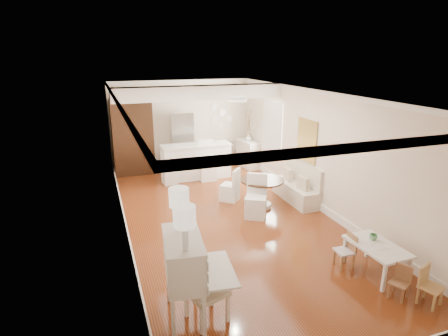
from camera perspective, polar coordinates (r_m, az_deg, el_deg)
room at (r=8.23m, az=0.20°, el=5.77°), size 9.00×9.04×2.82m
secretary_bureau at (r=5.36m, az=-6.08°, el=-16.55°), size 1.11×1.13×1.27m
gustavian_armchair at (r=5.43m, az=-2.69°, el=-18.08°), size 0.67×0.67×0.94m
kids_table at (r=7.00m, az=22.06°, el=-12.73°), size 0.67×1.07×0.52m
kids_chair_a at (r=6.50m, az=25.17°, el=-15.52°), size 0.34×0.34×0.53m
kids_chair_b at (r=6.98m, az=17.89°, el=-11.90°), size 0.32×0.32×0.62m
kids_chair_c at (r=6.53m, az=29.03°, el=-15.53°), size 0.37×0.37×0.61m
banquette at (r=9.58m, az=10.92°, el=-2.16°), size 0.52×1.60×0.98m
dining_table at (r=9.11m, az=5.78°, el=-3.85°), size 1.04×1.04×0.71m
slip_chair_near at (r=8.51m, az=4.89°, el=-4.37°), size 0.65×0.65×0.98m
slip_chair_far at (r=9.45m, az=0.90°, el=-2.54°), size 0.58×0.57×0.84m
breakfast_counter at (r=11.17m, az=-4.25°, el=1.04°), size 2.05×0.65×1.03m
bar_stool_left at (r=10.76m, az=-8.35°, el=0.06°), size 0.42×0.42×0.95m
bar_stool_right at (r=10.95m, az=-2.61°, el=1.13°), size 0.47×0.47×1.17m
pantry_cabinet at (r=11.77m, az=-13.75°, el=4.60°), size 1.20×0.60×2.30m
fridge at (r=12.11m, az=-4.67°, el=4.17°), size 0.75×0.65×1.80m
sideboard at (r=12.27m, az=3.70°, el=2.17°), size 0.53×0.98×0.89m
pencil_cup at (r=7.01m, az=21.80°, el=-9.74°), size 0.17×0.17×0.11m
branch_vase at (r=12.15m, az=3.75°, el=4.65°), size 0.23×0.23×0.20m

